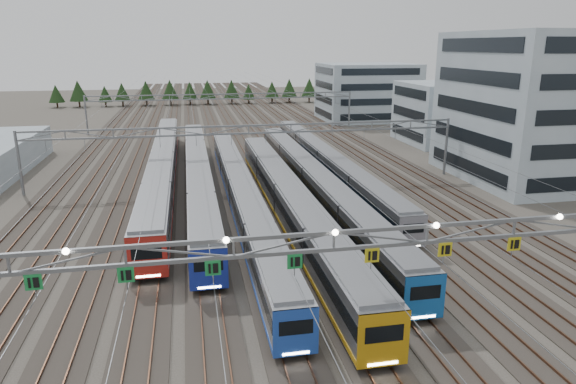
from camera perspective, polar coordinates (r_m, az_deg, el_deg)
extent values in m
plane|color=#47423A|center=(32.25, 4.78, -17.60)|extent=(400.00, 400.00, 0.00)
cube|color=#2D2823|center=(127.25, -7.58, 7.86)|extent=(54.00, 260.00, 0.08)
cube|color=brown|center=(128.24, -19.09, 7.24)|extent=(0.08, 260.00, 0.16)
cube|color=brown|center=(131.25, 3.70, 8.26)|extent=(0.08, 260.00, 0.16)
cube|color=brown|center=(127.19, -7.90, 7.90)|extent=(0.08, 260.00, 0.16)
cube|color=brown|center=(127.27, -7.25, 7.92)|extent=(0.08, 260.00, 0.16)
cube|color=black|center=(71.48, -13.61, 1.49)|extent=(2.58, 62.67, 0.39)
cube|color=#97999E|center=(71.04, -13.71, 2.96)|extent=(3.04, 63.95, 3.42)
cube|color=black|center=(70.95, -13.73, 3.29)|extent=(3.10, 63.63, 1.03)
cube|color=#B0221B|center=(71.37, -13.64, 1.84)|extent=(3.09, 63.63, 0.38)
cube|color=slate|center=(70.67, -13.81, 4.40)|extent=(2.73, 62.67, 0.27)
cube|color=#B0221B|center=(40.57, -15.40, -7.05)|extent=(3.06, 0.12, 3.42)
cube|color=black|center=(40.38, -15.45, -6.53)|extent=(2.28, 0.10, 1.03)
cube|color=white|center=(41.11, -15.26, -9.00)|extent=(1.82, 0.06, 0.16)
cube|color=black|center=(66.82, -9.91, 0.68)|extent=(2.39, 58.70, 0.36)
cube|color=#97999E|center=(66.39, -9.98, 2.14)|extent=(2.81, 59.90, 3.16)
cube|color=black|center=(66.30, -9.99, 2.46)|extent=(2.87, 59.60, 0.95)
cube|color=#192B9A|center=(66.71, -9.92, 1.03)|extent=(2.86, 59.60, 0.35)
cube|color=slate|center=(66.01, -10.05, 3.55)|extent=(2.53, 58.70, 0.25)
cube|color=#192B9A|center=(38.00, -8.82, -8.52)|extent=(2.83, 0.12, 3.16)
cube|color=black|center=(37.82, -8.84, -8.01)|extent=(2.11, 0.10, 0.95)
cube|color=white|center=(38.53, -8.72, -10.42)|extent=(1.68, 0.06, 0.15)
cube|color=black|center=(57.72, -5.18, -1.60)|extent=(2.25, 57.89, 0.34)
cube|color=#97999E|center=(57.25, -5.22, -0.03)|extent=(2.65, 59.07, 2.98)
cube|color=black|center=(57.15, -5.23, 0.32)|extent=(2.71, 58.78, 0.90)
cube|color=blue|center=(57.60, -5.19, -1.23)|extent=(2.70, 58.78, 0.33)
cube|color=slate|center=(56.83, -5.26, 1.51)|extent=(2.39, 57.89, 0.24)
cube|color=blue|center=(30.28, 0.88, -15.36)|extent=(2.67, 0.12, 2.98)
cube|color=black|center=(30.07, 0.89, -14.81)|extent=(1.99, 0.10, 0.90)
cube|color=white|center=(30.93, 0.89, -17.48)|extent=(1.59, 0.06, 0.14)
cube|color=black|center=(54.33, 0.03, -2.65)|extent=(2.52, 53.44, 0.38)
cube|color=#97999E|center=(53.76, 0.03, -0.79)|extent=(2.96, 54.53, 3.33)
cube|color=black|center=(53.65, 0.03, -0.38)|extent=(3.02, 54.26, 1.01)
cube|color=#CB9012|center=(54.19, 0.03, -2.21)|extent=(3.01, 54.26, 0.37)
cube|color=slate|center=(53.28, 0.03, 1.04)|extent=(2.67, 53.44, 0.26)
cube|color=#CB9012|center=(29.71, 10.58, -15.85)|extent=(2.98, 0.12, 3.33)
cube|color=black|center=(29.47, 10.64, -15.22)|extent=(2.22, 0.10, 1.01)
cube|color=white|center=(30.45, 10.47, -18.24)|extent=(1.78, 0.06, 0.16)
cube|color=black|center=(62.09, 2.80, -0.28)|extent=(2.36, 59.26, 0.36)
cube|color=#97999E|center=(61.63, 2.82, 1.27)|extent=(2.78, 60.47, 3.13)
cube|color=black|center=(61.53, 2.83, 1.61)|extent=(2.84, 60.16, 0.94)
cube|color=#195DB2|center=(61.97, 2.81, 0.09)|extent=(2.83, 60.16, 0.35)
cube|color=slate|center=(61.22, 2.84, 2.78)|extent=(2.50, 59.26, 0.25)
cube|color=#195DB2|center=(34.90, 14.94, -11.26)|extent=(2.80, 0.12, 3.13)
cube|color=black|center=(34.70, 15.01, -10.73)|extent=(2.09, 0.10, 0.94)
cube|color=white|center=(35.48, 14.82, -13.27)|extent=(1.67, 0.06, 0.15)
cube|color=black|center=(73.25, 4.22, 2.23)|extent=(2.21, 57.31, 0.33)
cube|color=#97999E|center=(72.88, 4.25, 3.46)|extent=(2.60, 58.48, 2.92)
cube|color=black|center=(72.81, 4.25, 3.73)|extent=(2.66, 58.18, 0.88)
cube|color=gray|center=(73.16, 4.23, 2.52)|extent=(2.65, 58.18, 0.32)
cube|color=slate|center=(72.56, 4.27, 4.66)|extent=(2.34, 57.31, 0.23)
cube|color=gray|center=(46.47, 13.72, -4.33)|extent=(2.62, 0.12, 2.92)
cube|color=black|center=(46.33, 13.76, -3.94)|extent=(1.95, 0.10, 0.88)
cube|color=white|center=(46.87, 13.64, -5.82)|extent=(1.56, 0.06, 0.14)
cube|color=slate|center=(28.69, 5.14, -4.51)|extent=(56.00, 0.22, 0.22)
cube|color=slate|center=(29.05, 5.09, -6.36)|extent=(56.00, 0.22, 0.22)
cube|color=#1A863D|center=(29.26, -26.45, -8.97)|extent=(0.85, 0.06, 0.85)
cube|color=#1A863D|center=(28.35, -17.57, -8.78)|extent=(0.85, 0.06, 0.85)
cube|color=#1A863D|center=(28.13, -8.34, -8.35)|extent=(0.85, 0.06, 0.85)
cube|color=#1A863D|center=(28.63, 0.76, -7.73)|extent=(0.85, 0.06, 0.85)
cube|color=gold|center=(29.81, 9.32, -6.96)|extent=(0.85, 0.06, 0.85)
cube|color=gold|center=(31.59, 17.05, -6.13)|extent=(0.85, 0.06, 0.85)
cube|color=gold|center=(33.88, 23.83, -5.31)|extent=(0.85, 0.06, 0.85)
cylinder|color=slate|center=(70.22, -27.69, 2.82)|extent=(0.36, 0.36, 8.00)
cylinder|color=slate|center=(76.07, 17.16, 4.84)|extent=(0.36, 0.36, 8.00)
cube|color=slate|center=(66.96, -4.41, 7.37)|extent=(56.00, 0.22, 0.22)
cube|color=slate|center=(67.12, -4.40, 6.52)|extent=(56.00, 0.22, 0.22)
cylinder|color=slate|center=(113.46, -21.52, 7.93)|extent=(0.36, 0.36, 8.00)
cylinder|color=slate|center=(117.18, 6.82, 9.14)|extent=(0.36, 0.36, 8.00)
cube|color=slate|center=(111.48, -7.21, 10.75)|extent=(56.00, 0.22, 0.22)
cube|color=slate|center=(111.57, -7.19, 10.23)|extent=(56.00, 0.22, 0.22)
cube|color=#92A2AE|center=(77.07, 25.59, 8.50)|extent=(18.00, 22.00, 19.58)
cube|color=#92A2AE|center=(101.52, 16.86, 8.41)|extent=(14.00, 16.00, 11.10)
cube|color=#92A2AE|center=(129.69, 8.76, 10.95)|extent=(22.00, 18.00, 13.50)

